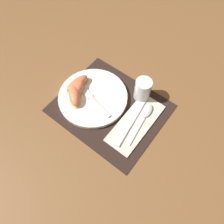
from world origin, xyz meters
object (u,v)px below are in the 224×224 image
Objects in this scene: fork at (92,99)px; citrus_wedge_0 at (77,84)px; plate at (93,97)px; spoon at (144,116)px; juice_glass at (142,90)px; citrus_wedge_2 at (74,95)px; citrus_wedge_1 at (77,89)px; knife at (131,122)px.

citrus_wedge_0 is (-0.09, 0.01, 0.01)m from fork.
plate is 0.22m from spoon.
juice_glass is 0.10m from spoon.
fork is at bearing 31.56° from citrus_wedge_2.
juice_glass is 0.86× the size of citrus_wedge_2.
fork reaches higher than plate.
knife is at bearing 5.26° from citrus_wedge_1.
spoon is 1.69× the size of citrus_wedge_0.
juice_glass is at bearing 29.19° from citrus_wedge_0.
juice_glass is 0.49× the size of spoon.
citrus_wedge_2 is at bearing -136.43° from plate.
citrus_wedge_1 is at bearing -162.15° from plate.
juice_glass is 0.26m from citrus_wedge_2.
citrus_wedge_0 and citrus_wedge_1 have the same top height.
spoon is 1.76× the size of citrus_wedge_2.
plate is 1.49× the size of fork.
citrus_wedge_0 reaches higher than fork.
juice_glass is 0.51× the size of fork.
plate is at bearing 0.48° from citrus_wedge_0.
knife is 2.02× the size of citrus_wedge_0.
fork is 0.07m from citrus_wedge_2.
juice_glass is (0.15, 0.13, 0.03)m from plate.
juice_glass is 0.84× the size of citrus_wedge_1.
knife is 0.26m from citrus_wedge_0.
fork is (-0.14, -0.14, -0.02)m from juice_glass.
juice_glass is 0.26m from citrus_wedge_0.
knife is 0.18m from fork.
knife is 1.19× the size of spoon.
citrus_wedge_2 is (-0.20, -0.17, -0.01)m from juice_glass.
citrus_wedge_0 is (-0.29, -0.06, 0.02)m from spoon.
knife is at bearing -73.65° from juice_glass.
plate is 0.20m from juice_glass.
citrus_wedge_2 is (-0.05, -0.05, 0.02)m from plate.
spoon is 0.29m from citrus_wedge_0.
citrus_wedge_0 is (-0.08, -0.00, 0.02)m from plate.
juice_glass reaches higher than spoon.
juice_glass reaches higher than fork.
fork is at bearing -62.29° from plate.
citrus_wedge_1 is (-0.25, -0.02, 0.03)m from knife.
spoon is at bearing 15.37° from citrus_wedge_1.
spoon is (0.06, -0.07, -0.03)m from juice_glass.
knife is 1.25× the size of fork.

